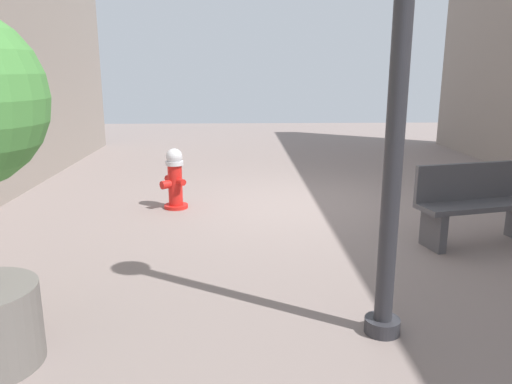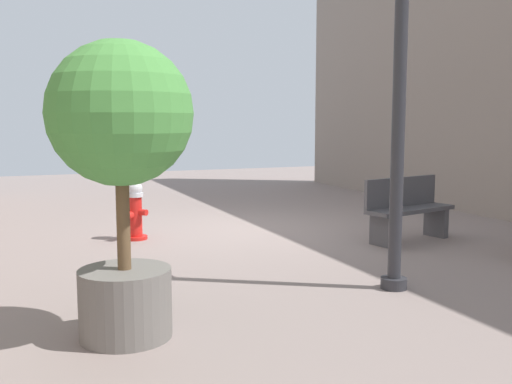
{
  "view_description": "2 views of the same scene",
  "coord_description": "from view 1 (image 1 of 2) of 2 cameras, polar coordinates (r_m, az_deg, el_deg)",
  "views": [
    {
      "loc": [
        0.97,
        7.31,
        2.04
      ],
      "look_at": [
        0.75,
        1.2,
        0.51
      ],
      "focal_mm": 34.82,
      "sensor_mm": 36.0,
      "label": 1
    },
    {
      "loc": [
        3.54,
        8.87,
        1.79
      ],
      "look_at": [
        0.55,
        1.61,
        0.83
      ],
      "focal_mm": 40.89,
      "sensor_mm": 36.0,
      "label": 2
    }
  ],
  "objects": [
    {
      "name": "street_lamp",
      "position": [
        3.71,
        16.56,
        18.87
      ],
      "size": [
        0.36,
        0.36,
        3.84
      ],
      "color": "#2D2D33",
      "rests_on": "ground_plane"
    },
    {
      "name": "bench_near",
      "position": [
        6.44,
        24.04,
        -1.16
      ],
      "size": [
        1.58,
        0.77,
        0.95
      ],
      "color": "#4C4C51",
      "rests_on": "ground_plane"
    },
    {
      "name": "ground_plane",
      "position": [
        7.65,
        5.28,
        -1.49
      ],
      "size": [
        23.4,
        23.4,
        0.0
      ],
      "primitive_type": "plane",
      "color": "gray"
    },
    {
      "name": "fire_hydrant",
      "position": [
        7.45,
        -9.32,
        1.54
      ],
      "size": [
        0.39,
        0.39,
        0.9
      ],
      "color": "red",
      "rests_on": "ground_plane"
    }
  ]
}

